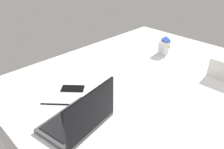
{
  "coord_description": "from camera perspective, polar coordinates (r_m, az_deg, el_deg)",
  "views": [
    {
      "loc": [
        107.62,
        77.59,
        93.59
      ],
      "look_at": [
        21.9,
        -9.19,
        24.0
      ],
      "focal_mm": 34.93,
      "sensor_mm": 36.0,
      "label": 1
    }
  ],
  "objects": [
    {
      "name": "cell_phone",
      "position": [
        1.39,
        -10.22,
        -3.59
      ],
      "size": [
        14.54,
        14.86,
        0.8
      ],
      "primitive_type": "cube",
      "rotation": [
        0.0,
        0.0,
        3.9
      ],
      "color": "black",
      "rests_on": "bed_mattress"
    },
    {
      "name": "bed_mattress",
      "position": [
        1.57,
        8.06,
        -3.15
      ],
      "size": [
        180.0,
        140.0,
        18.0
      ],
      "primitive_type": "cube",
      "color": "white",
      "rests_on": "ground"
    },
    {
      "name": "charger_cable",
      "position": [
        1.28,
        -14.56,
        -7.52
      ],
      "size": [
        11.94,
        12.93,
        0.6
      ],
      "primitive_type": "cube",
      "rotation": [
        0.0,
        0.0,
        -0.83
      ],
      "color": "black",
      "rests_on": "bed_mattress"
    },
    {
      "name": "laptop",
      "position": [
        1.09,
        -8.47,
        -11.34
      ],
      "size": [
        36.42,
        28.26,
        23.0
      ],
      "rotation": [
        0.0,
        0.0,
        0.17
      ],
      "color": "#4C4C51",
      "rests_on": "bed_mattress"
    },
    {
      "name": "snack_cup",
      "position": [
        1.87,
        13.4,
        7.09
      ],
      "size": [
        9.75,
        10.26,
        14.34
      ],
      "color": "silver",
      "rests_on": "bed_mattress"
    }
  ]
}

